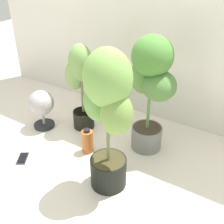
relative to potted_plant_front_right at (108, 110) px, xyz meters
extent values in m
plane|color=silver|center=(-0.27, 0.11, -0.57)|extent=(8.00, 8.00, 0.00)
cube|color=silver|center=(-0.27, 0.97, 0.43)|extent=(3.20, 0.01, 2.00)
cylinder|color=black|center=(0.00, 0.00, -0.47)|extent=(0.24, 0.24, 0.21)
cylinder|color=#3F381F|center=(0.00, 0.00, -0.37)|extent=(0.22, 0.22, 0.02)
cylinder|color=#637240|center=(0.00, 0.00, -0.04)|extent=(0.02, 0.02, 0.65)
ellipsoid|color=#77A84F|center=(0.00, 0.00, 0.20)|extent=(0.32, 0.31, 0.35)
ellipsoid|color=#679E4B|center=(-0.07, 0.02, 0.03)|extent=(0.27, 0.27, 0.27)
ellipsoid|color=#779B48|center=(0.07, -0.02, 0.01)|extent=(0.26, 0.26, 0.27)
cylinder|color=black|center=(-0.56, 0.48, -0.50)|extent=(0.18, 0.18, 0.15)
cylinder|color=#412B22|center=(-0.56, 0.48, -0.43)|extent=(0.17, 0.17, 0.02)
cylinder|color=#647143|center=(-0.56, 0.48, -0.17)|extent=(0.02, 0.02, 0.50)
ellipsoid|color=#77A153|center=(-0.56, 0.48, 0.02)|extent=(0.25, 0.25, 0.31)
ellipsoid|color=#85A860|center=(-0.64, 0.50, -0.11)|extent=(0.17, 0.17, 0.25)
cylinder|color=slate|center=(0.04, 0.50, -0.48)|extent=(0.24, 0.24, 0.18)
cylinder|color=#3A3025|center=(0.04, 0.50, -0.40)|extent=(0.22, 0.22, 0.02)
cylinder|color=#598444|center=(0.04, 0.50, -0.06)|extent=(0.02, 0.02, 0.65)
ellipsoid|color=#4C8336|center=(0.04, 0.50, 0.18)|extent=(0.34, 0.34, 0.29)
ellipsoid|color=#57833C|center=(-0.03, 0.52, 0.01)|extent=(0.28, 0.27, 0.26)
ellipsoid|color=#4F7A3C|center=(0.11, 0.48, -0.01)|extent=(0.32, 0.33, 0.21)
cube|color=#26303E|center=(-0.69, -0.13, -0.57)|extent=(0.14, 0.16, 0.01)
cube|color=black|center=(-0.69, -0.13, -0.56)|extent=(0.11, 0.13, 0.00)
cylinder|color=#212428|center=(-0.86, 0.29, -0.56)|extent=(0.18, 0.18, 0.03)
cylinder|color=#A8A3A6|center=(-0.86, 0.29, -0.50)|extent=(0.02, 0.02, 0.10)
sphere|color=#A8A3A6|center=(-0.86, 0.29, -0.34)|extent=(0.30, 0.30, 0.22)
cylinder|color=#BA5F28|center=(-0.32, 0.21, -0.48)|extent=(0.09, 0.09, 0.18)
cylinder|color=black|center=(-0.32, 0.21, -0.38)|extent=(0.05, 0.05, 0.02)
camera|label=1|loc=(0.78, -1.21, 0.85)|focal=46.35mm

